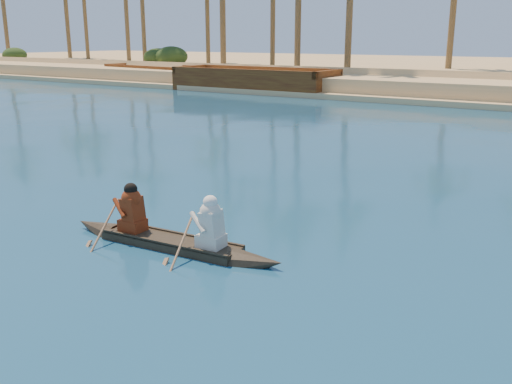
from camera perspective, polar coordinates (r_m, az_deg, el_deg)
The scene contains 6 objects.
ground at distance 19.65m, azimuth -18.21°, elevation 2.81°, with size 160.00×160.00×0.00m, color navy.
sandy_embankment at distance 60.74m, azimuth 19.35°, elevation 11.16°, with size 150.00×51.00×1.50m.
shrub_cluster at distance 45.99m, azimuth 14.45°, elevation 11.32°, with size 100.00×6.00×2.40m, color #253E16, non-canonical shape.
canoe at distance 11.25m, azimuth -8.55°, elevation -4.21°, with size 4.93×1.02×1.35m.
barge_left at distance 53.42m, azimuth -9.95°, elevation 11.44°, with size 11.23×5.13×1.80m.
barge_mid at distance 43.31m, azimuth -0.18°, elevation 10.95°, with size 12.48×4.24×2.07m.
Camera 1 is at (15.18, -11.82, 3.98)m, focal length 40.00 mm.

